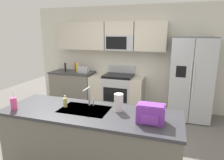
{
  "coord_description": "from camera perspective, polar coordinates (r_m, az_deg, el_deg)",
  "views": [
    {
      "loc": [
        1.16,
        -2.92,
        1.94
      ],
      "look_at": [
        0.03,
        0.6,
        1.05
      ],
      "focal_mm": 31.83,
      "sensor_mm": 36.0,
      "label": 1
    }
  ],
  "objects": [
    {
      "name": "soap_dispenser",
      "position": [
        2.93,
        -13.3,
        -6.23
      ],
      "size": [
        0.06,
        0.06,
        0.17
      ],
      "color": "#D8CC66",
      "rests_on": "island_counter"
    },
    {
      "name": "ground_plane",
      "position": [
        3.7,
        -3.51,
        -18.16
      ],
      "size": [
        9.0,
        9.0,
        0.0
      ],
      "primitive_type": "plane",
      "color": "#66605B",
      "rests_on": "ground"
    },
    {
      "name": "range_oven",
      "position": [
        5.15,
        1.44,
        -3.39
      ],
      "size": [
        1.36,
        0.61,
        1.1
      ],
      "color": "#B7BABF",
      "rests_on": "ground"
    },
    {
      "name": "refrigerator",
      "position": [
        4.78,
        21.62,
        0.29
      ],
      "size": [
        0.9,
        0.76,
        1.85
      ],
      "color": "#4C4F54",
      "rests_on": "ground"
    },
    {
      "name": "kitchen_wall_unit",
      "position": [
        5.2,
        3.19,
        8.34
      ],
      "size": [
        5.2,
        0.43,
        2.6
      ],
      "color": "silver",
      "rests_on": "ground"
    },
    {
      "name": "drink_cup_pink",
      "position": [
        3.06,
        -26.39,
        -6.11
      ],
      "size": [
        0.08,
        0.08,
        0.29
      ],
      "color": "#EA4C93",
      "rests_on": "island_counter"
    },
    {
      "name": "sink_faucet",
      "position": [
        2.87,
        -6.67,
        -4.24
      ],
      "size": [
        0.08,
        0.21,
        0.28
      ],
      "color": "#B7BABF",
      "rests_on": "island_counter"
    },
    {
      "name": "bottle_red",
      "position": [
        5.49,
        -10.31,
        3.69
      ],
      "size": [
        0.07,
        0.07,
        0.24
      ],
      "primitive_type": "cylinder",
      "color": "red",
      "rests_on": "back_counter"
    },
    {
      "name": "paper_towel_roll",
      "position": [
        2.7,
        1.92,
        -6.43
      ],
      "size": [
        0.12,
        0.12,
        0.24
      ],
      "primitive_type": "cylinder",
      "color": "white",
      "rests_on": "island_counter"
    },
    {
      "name": "back_counter",
      "position": [
        5.62,
        -11.08,
        -2.11
      ],
      "size": [
        1.16,
        0.63,
        0.9
      ],
      "color": "slate",
      "rests_on": "ground"
    },
    {
      "name": "backpack",
      "position": [
        2.4,
        11.05,
        -9.35
      ],
      "size": [
        0.32,
        0.22,
        0.23
      ],
      "color": "purple",
      "rests_on": "island_counter"
    },
    {
      "name": "island_counter",
      "position": [
        2.93,
        -6.19,
        -17.06
      ],
      "size": [
        2.43,
        0.84,
        0.9
      ],
      "color": "slate",
      "rests_on": "ground"
    },
    {
      "name": "toaster",
      "position": [
        5.29,
        -8.22,
        3.04
      ],
      "size": [
        0.28,
        0.16,
        0.18
      ],
      "color": "#B7BABF",
      "rests_on": "back_counter"
    },
    {
      "name": "pepper_mill",
      "position": [
        5.6,
        -13.27,
        3.66
      ],
      "size": [
        0.05,
        0.05,
        0.23
      ],
      "primitive_type": "cylinder",
      "color": "black",
      "rests_on": "back_counter"
    },
    {
      "name": "bottle_yellow",
      "position": [
        5.38,
        -10.05,
        3.53
      ],
      "size": [
        0.06,
        0.06,
        0.25
      ],
      "primitive_type": "cylinder",
      "color": "yellow",
      "rests_on": "back_counter"
    }
  ]
}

